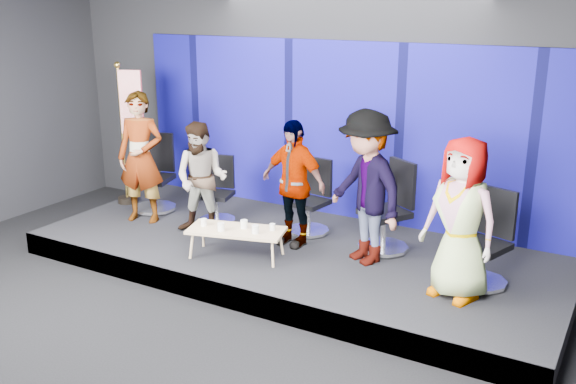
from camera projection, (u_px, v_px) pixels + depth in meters
The scene contains 21 objects.
ground at pixel (176, 349), 6.62m from camera, with size 10.00×10.00×0.00m, color black.
room_walls at pixel (163, 116), 5.92m from camera, with size 10.02×8.02×3.51m.
riser at pixel (294, 255), 8.66m from camera, with size 7.00×3.00×0.30m, color black.
backdrop at pixel (342, 131), 9.44m from camera, with size 7.00×0.08×2.60m, color #080754.
chair_a at pixel (155, 185), 9.94m from camera, with size 0.82×0.82×1.18m.
panelist_a at pixel (141, 158), 9.29m from camera, with size 0.70×0.46×1.91m, color black.
chair_b at pixel (218, 200), 9.43m from camera, with size 0.67×0.67×0.97m.
panelist_b at pixel (202, 179), 8.84m from camera, with size 0.77×0.60×1.58m, color black.
chair_c at pixel (311, 209), 8.99m from camera, with size 0.66×0.66×1.04m.
panelist_c at pixel (293, 183), 8.43m from camera, with size 0.99×0.41×1.69m, color black.
chair_d at pixel (388, 221), 8.34m from camera, with size 0.91×0.91×1.19m.
panelist_d at pixel (366, 188), 7.82m from camera, with size 1.24×0.71×1.92m, color black.
chair_e at pixel (485, 254), 7.35m from camera, with size 0.79×0.79×1.11m.
panelist_e at pixel (461, 219), 6.89m from camera, with size 0.88×0.57×1.80m, color black.
coffee_table at pixel (236, 231), 8.12m from camera, with size 1.31×0.82×0.37m.
mug_a at pixel (204, 222), 8.21m from camera, with size 0.08×0.08×0.09m, color silver.
mug_b at pixel (221, 227), 8.03m from camera, with size 0.09×0.09×0.11m, color silver.
mug_c at pixel (244, 224), 8.13m from camera, with size 0.09×0.09×0.11m, color silver.
mug_d at pixel (255, 229), 7.95m from camera, with size 0.09×0.09×0.11m, color silver.
mug_e at pixel (272, 227), 8.05m from camera, with size 0.07×0.07×0.09m, color silver.
flag_stand at pixel (129, 130), 10.02m from camera, with size 0.51×0.30×2.25m.
Camera 1 is at (3.92, -4.51, 3.48)m, focal length 40.00 mm.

